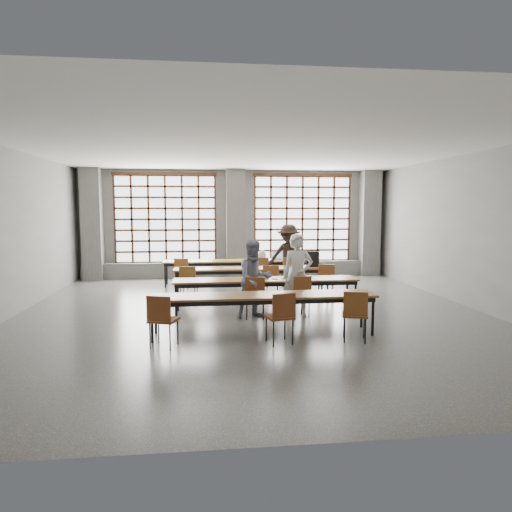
{
  "coord_description": "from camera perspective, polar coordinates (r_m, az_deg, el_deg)",
  "views": [
    {
      "loc": [
        -1.0,
        -9.57,
        2.26
      ],
      "look_at": [
        0.13,
        0.4,
        1.2
      ],
      "focal_mm": 32.0,
      "sensor_mm": 36.0,
      "label": 1
    }
  ],
  "objects": [
    {
      "name": "column_mid",
      "position": [
        14.83,
        -2.57,
        4.04
      ],
      "size": [
        0.6,
        0.55,
        3.5
      ],
      "primitive_type": "cube",
      "color": "#50504E",
      "rests_on": "floor"
    },
    {
      "name": "window_right",
      "position": [
        15.34,
        5.81,
        4.64
      ],
      "size": [
        3.32,
        0.12,
        3.0
      ],
      "color": "white",
      "rests_on": "wall_back"
    },
    {
      "name": "ceiling",
      "position": [
        9.7,
        -0.49,
        13.36
      ],
      "size": [
        11.0,
        11.0,
        0.0
      ],
      "primitive_type": "plane",
      "rotation": [
        3.14,
        0.0,
        0.0
      ],
      "color": "silver",
      "rests_on": "floor"
    },
    {
      "name": "desk_row_b",
      "position": [
        11.76,
        -0.47,
        -1.78
      ],
      "size": [
        4.0,
        0.7,
        0.73
      ],
      "color": "brown",
      "rests_on": "floor"
    },
    {
      "name": "chair_mid_left",
      "position": [
        11.1,
        -8.45,
        -2.98
      ],
      "size": [
        0.48,
        0.48,
        0.88
      ],
      "color": "brown",
      "rests_on": "floor"
    },
    {
      "name": "wall_back",
      "position": [
        15.11,
        -2.64,
        4.07
      ],
      "size": [
        10.0,
        0.0,
        10.0
      ],
      "primitive_type": "plane",
      "rotation": [
        1.57,
        0.0,
        0.0
      ],
      "color": "slate",
      "rests_on": "floor"
    },
    {
      "name": "mouse",
      "position": [
        10.06,
        6.64,
        -2.65
      ],
      "size": [
        0.1,
        0.07,
        0.04
      ],
      "primitive_type": "ellipsoid",
      "rotation": [
        0.0,
        0.0,
        -0.06
      ],
      "color": "white",
      "rests_on": "desk_row_c"
    },
    {
      "name": "floor",
      "position": [
        9.88,
        -0.47,
        -7.2
      ],
      "size": [
        11.0,
        11.0,
        0.0
      ],
      "primitive_type": "plane",
      "color": "#474744",
      "rests_on": "ground"
    },
    {
      "name": "chair_back_mid",
      "position": [
        12.91,
        0.67,
        -1.66
      ],
      "size": [
        0.45,
        0.45,
        0.88
      ],
      "color": "brown",
      "rests_on": "floor"
    },
    {
      "name": "laptop_front",
      "position": [
        10.1,
        4.39,
        -2.36
      ],
      "size": [
        0.45,
        0.41,
        0.26
      ],
      "color": "#B8B8BD",
      "rests_on": "desk_row_c"
    },
    {
      "name": "window_left",
      "position": [
        15.05,
        -11.23,
        4.53
      ],
      "size": [
        3.32,
        0.12,
        3.0
      ],
      "color": "white",
      "rests_on": "wall_back"
    },
    {
      "name": "sill_ledge",
      "position": [
        15.04,
        -2.57,
        -1.67
      ],
      "size": [
        9.8,
        0.35,
        0.5
      ],
      "primitive_type": "cube",
      "color": "#50504E",
      "rests_on": "floor"
    },
    {
      "name": "chair_front_right",
      "position": [
        9.45,
        5.5,
        -4.52
      ],
      "size": [
        0.52,
        0.52,
        0.88
      ],
      "color": "brown",
      "rests_on": "floor"
    },
    {
      "name": "column_right",
      "position": [
        15.79,
        13.99,
        3.98
      ],
      "size": [
        0.6,
        0.55,
        3.5
      ],
      "primitive_type": "cube",
      "color": "#50504E",
      "rests_on": "floor"
    },
    {
      "name": "chair_near_left",
      "position": [
        7.53,
        -11.69,
        -7.34
      ],
      "size": [
        0.53,
        0.53,
        0.88
      ],
      "color": "brown",
      "rests_on": "floor"
    },
    {
      "name": "backpack",
      "position": [
        12.05,
        7.09,
        -0.37
      ],
      "size": [
        0.34,
        0.24,
        0.4
      ],
      "primitive_type": "cube",
      "rotation": [
        0.0,
        0.0,
        -0.13
      ],
      "color": "black",
      "rests_on": "desk_row_b"
    },
    {
      "name": "chair_near_mid",
      "position": [
        7.59,
        3.17,
        -7.1
      ],
      "size": [
        0.5,
        0.5,
        0.88
      ],
      "color": "brown",
      "rests_on": "floor"
    },
    {
      "name": "student_male",
      "position": [
        9.51,
        5.24,
        -2.44
      ],
      "size": [
        0.64,
        0.43,
        1.73
      ],
      "primitive_type": "imported",
      "rotation": [
        0.0,
        0.0,
        -0.02
      ],
      "color": "silver",
      "rests_on": "floor"
    },
    {
      "name": "student_back",
      "position": [
        13.12,
        4.09,
        0.04
      ],
      "size": [
        1.32,
        1.02,
        1.8
      ],
      "primitive_type": "imported",
      "rotation": [
        0.0,
        0.0,
        -0.35
      ],
      "color": "black",
      "rests_on": "floor"
    },
    {
      "name": "wall_front",
      "position": [
        4.22,
        7.27,
        -0.94
      ],
      "size": [
        10.0,
        0.0,
        10.0
      ],
      "primitive_type": "plane",
      "rotation": [
        -1.57,
        0.0,
        0.0
      ],
      "color": "slate",
      "rests_on": "floor"
    },
    {
      "name": "paper_sheet_b",
      "position": [
        11.68,
        -1.91,
        -1.51
      ],
      "size": [
        0.36,
        0.34,
        0.0
      ],
      "primitive_type": "cube",
      "rotation": [
        0.0,
        0.0,
        -0.57
      ],
      "color": "white",
      "rests_on": "desk_row_b"
    },
    {
      "name": "desk_row_c",
      "position": [
        9.93,
        1.25,
        -3.23
      ],
      "size": [
        4.0,
        0.7,
        0.73
      ],
      "color": "brown",
      "rests_on": "floor"
    },
    {
      "name": "chair_front_left",
      "position": [
        9.3,
        -0.12,
        -4.66
      ],
      "size": [
        0.46,
        0.47,
        0.88
      ],
      "color": "maroon",
      "rests_on": "floor"
    },
    {
      "name": "plastic_bag",
      "position": [
        13.55,
        0.75,
        0.14
      ],
      "size": [
        0.28,
        0.24,
        0.29
      ],
      "primitive_type": "ellipsoid",
      "rotation": [
        0.0,
        0.0,
        0.12
      ],
      "color": "silver",
      "rests_on": "desk_row_a"
    },
    {
      "name": "chair_near_right",
      "position": [
        7.9,
        12.28,
        -6.71
      ],
      "size": [
        0.52,
        0.52,
        0.88
      ],
      "color": "brown",
      "rests_on": "floor"
    },
    {
      "name": "phone",
      "position": [
        9.84,
        2.37,
        -2.88
      ],
      "size": [
        0.14,
        0.09,
        0.01
      ],
      "primitive_type": "cube",
      "rotation": [
        0.0,
        0.0,
        -0.28
      ],
      "color": "black",
      "rests_on": "desk_row_c"
    },
    {
      "name": "paper_sheet_a",
      "position": [
        11.75,
        -3.41,
        -1.47
      ],
      "size": [
        0.32,
        0.24,
        0.0
      ],
      "primitive_type": "cube",
      "rotation": [
        0.0,
        0.0,
        -0.11
      ],
      "color": "white",
      "rests_on": "desk_row_b"
    },
    {
      "name": "column_left",
      "position": [
        15.21,
        -19.78,
        3.74
      ],
      "size": [
        0.6,
        0.55,
        3.5
      ],
      "primitive_type": "cube",
      "color": "#50504E",
      "rests_on": "floor"
    },
    {
      "name": "red_pouch",
      "position": [
        7.61,
        -11.45,
        -7.47
      ],
      "size": [
        0.22,
        0.15,
        0.06
      ],
      "primitive_type": "cube",
      "rotation": [
        0.0,
        0.0,
        0.4
      ],
      "color": "#9F2913",
      "rests_on": "chair_near_left"
    },
    {
      "name": "desk_row_d",
      "position": [
        8.14,
        0.92,
        -5.27
      ],
      "size": [
        4.0,
        0.7,
        0.73
      ],
      "color": "brown",
      "rests_on": "floor"
    },
    {
      "name": "chair_mid_centre",
      "position": [
        11.21,
        1.85,
        -2.83
      ],
      "size": [
        0.47,
        0.47,
        0.88
      ],
      "color": "brown",
      "rests_on": "floor"
    },
    {
      "name": "chair_back_left",
      "position": [
        12.83,
        -9.19,
        -1.78
      ],
      "size": [
        0.5,
        0.5,
        0.88
      ],
      "color": "brown",
      "rests_on": "floor"
    },
    {
      "name": "chair_mid_right",
      "position": [
        11.49,
        8.75,
        -2.68
      ],
      "size": [
        0.5,
        0.5,
        0.88
      ],
      "color": "brown",
      "rests_on": "floor"
    },
    {
      "name": "laptop_back",
      "position": [
        13.69,
        2.64,
        -0.15
      ],
      "size": [
        0.41,
        0.37,
        0.26
      ],
      "color": "#B8B9BD",
      "rests_on": "desk_row_a"
    },
    {
      "name": "green_box",
      "position": [
        9.98,
        0.91,
        -2.53
      ],
      "size": [
        0.26,
        0.15,
        0.09
      ],
      "primitive_type": "cube",
      "rotation": [
        0.0,
        0.0,
        0.25
      ],
      "color": "#2E8C3D",
      "rests_on": "desk_row_c"
    },
    {
      "name": "wall_left",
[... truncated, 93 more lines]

